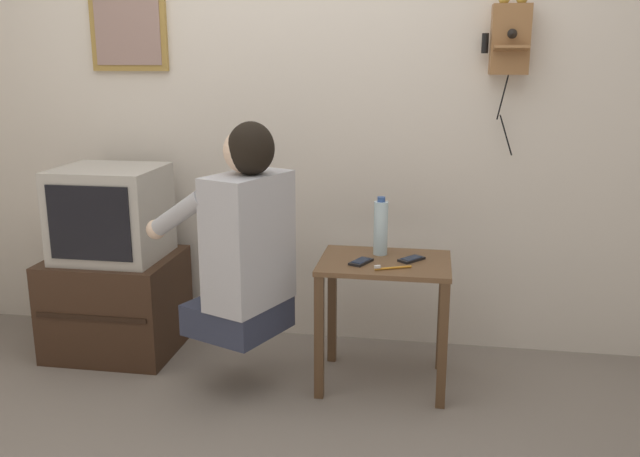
# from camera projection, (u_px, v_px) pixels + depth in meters

# --- Properties ---
(ground_plane) EXTENTS (14.00, 14.00, 0.00)m
(ground_plane) POSITION_uv_depth(u_px,v_px,m) (255.00, 442.00, 2.66)
(ground_plane) COLOR slate
(wall_back) EXTENTS (6.80, 0.05, 2.55)m
(wall_back) POSITION_uv_depth(u_px,v_px,m) (306.00, 97.00, 3.41)
(wall_back) COLOR beige
(wall_back) RESTS_ON ground_plane
(side_table) EXTENTS (0.58, 0.43, 0.59)m
(side_table) POSITION_uv_depth(u_px,v_px,m) (384.00, 288.00, 3.04)
(side_table) COLOR brown
(side_table) RESTS_ON ground_plane
(person) EXTENTS (0.64, 0.57, 0.93)m
(person) POSITION_uv_depth(u_px,v_px,m) (244.00, 239.00, 2.91)
(person) COLOR #2D3347
(person) RESTS_ON ground_plane
(tv_stand) EXTENTS (0.62, 0.54, 0.50)m
(tv_stand) POSITION_uv_depth(u_px,v_px,m) (117.00, 303.00, 3.46)
(tv_stand) COLOR #382316
(tv_stand) RESTS_ON ground_plane
(television) EXTENTS (0.49, 0.45, 0.45)m
(television) POSITION_uv_depth(u_px,v_px,m) (111.00, 213.00, 3.34)
(television) COLOR #ADA89E
(television) RESTS_ON tv_stand
(wall_phone_antique) EXTENTS (0.21, 0.19, 0.73)m
(wall_phone_antique) POSITION_uv_depth(u_px,v_px,m) (510.00, 39.00, 3.11)
(wall_phone_antique) COLOR olive
(framed_picture) EXTENTS (0.41, 0.03, 0.42)m
(framed_picture) POSITION_uv_depth(u_px,v_px,m) (128.00, 28.00, 3.43)
(framed_picture) COLOR olive
(cell_phone_held) EXTENTS (0.11, 0.14, 0.01)m
(cell_phone_held) POSITION_uv_depth(u_px,v_px,m) (361.00, 262.00, 2.98)
(cell_phone_held) COLOR black
(cell_phone_held) RESTS_ON side_table
(cell_phone_spare) EXTENTS (0.12, 0.13, 0.01)m
(cell_phone_spare) POSITION_uv_depth(u_px,v_px,m) (411.00, 259.00, 3.01)
(cell_phone_spare) COLOR black
(cell_phone_spare) RESTS_ON side_table
(water_bottle) EXTENTS (0.06, 0.06, 0.27)m
(water_bottle) POSITION_uv_depth(u_px,v_px,m) (381.00, 227.00, 3.08)
(water_bottle) COLOR silver
(water_bottle) RESTS_ON side_table
(toothbrush) EXTENTS (0.16, 0.08, 0.02)m
(toothbrush) POSITION_uv_depth(u_px,v_px,m) (390.00, 268.00, 2.89)
(toothbrush) COLOR orange
(toothbrush) RESTS_ON side_table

